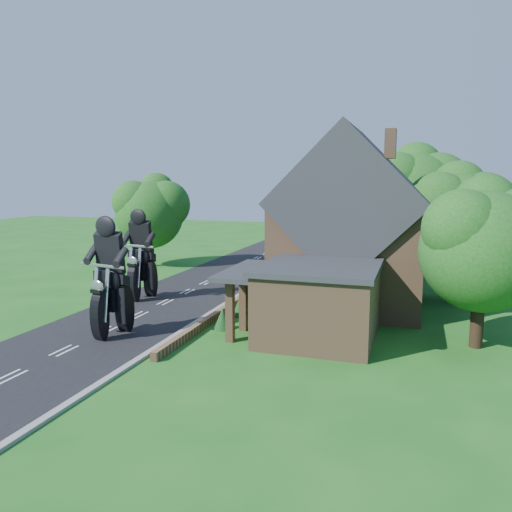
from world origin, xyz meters
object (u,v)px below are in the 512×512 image
(garden_wall, at_px, (244,297))
(motorcycle_lead, at_px, (113,319))
(house, at_px, (351,231))
(annex, at_px, (317,300))
(motorcycle_follow, at_px, (143,286))

(garden_wall, xyz_separation_m, motorcycle_lead, (-3.48, -8.56, 0.64))
(garden_wall, bearing_deg, house, 9.17)
(house, distance_m, annex, 7.30)
(house, xyz_separation_m, motorcycle_lead, (-9.67, -9.56, -3.50))
(annex, bearing_deg, motorcycle_lead, -163.03)
(house, relative_size, motorcycle_follow, 5.76)
(motorcycle_follow, bearing_deg, motorcycle_lead, 119.44)
(house, xyz_separation_m, annex, (-0.62, -6.80, -2.58))
(motorcycle_lead, xyz_separation_m, motorcycle_follow, (-2.51, 6.88, -0.02))
(house, height_order, motorcycle_lead, house)
(garden_wall, height_order, house, house)
(house, bearing_deg, garden_wall, -170.83)
(annex, height_order, motorcycle_lead, annex)
(motorcycle_follow, bearing_deg, annex, 169.79)
(annex, bearing_deg, garden_wall, 133.84)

